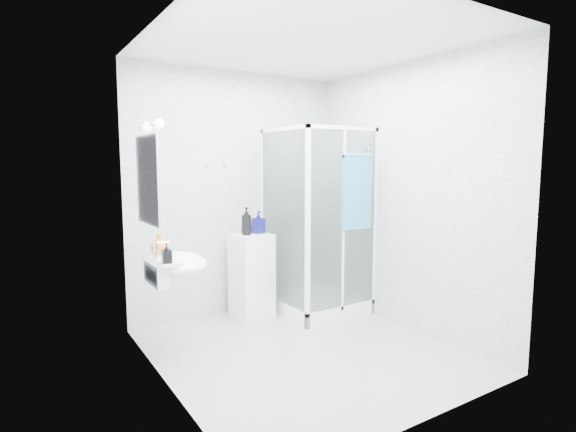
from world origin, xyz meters
TOP-DOWN VIEW (x-y plane):
  - room at (0.00, 0.00)m, footprint 2.40×2.60m
  - shower_enclosure at (0.67, 0.77)m, footprint 0.90×0.95m
  - wall_basin at (-0.99, 0.45)m, footprint 0.46×0.56m
  - mirror at (-1.19, 0.45)m, footprint 0.02×0.60m
  - vanity_lights at (-1.14, 0.45)m, footprint 0.10×0.40m
  - wall_hooks at (-0.25, 1.26)m, footprint 0.23×0.06m
  - storage_cabinet at (0.02, 1.02)m, footprint 0.40×0.41m
  - hand_towel at (0.88, 0.36)m, footprint 0.36×0.05m
  - shampoo_bottle_a at (-0.05, 1.00)m, footprint 0.12×0.12m
  - shampoo_bottle_b at (0.11, 1.03)m, footprint 0.13×0.13m
  - soap_dispenser_orange at (-1.06, 0.62)m, footprint 0.14×0.14m
  - soap_dispenser_black at (-1.11, 0.27)m, footprint 0.07×0.08m

SIDE VIEW (x-z plane):
  - shower_enclosure at x=0.67m, z-range -0.55..1.45m
  - storage_cabinet at x=0.02m, z-range 0.00..0.90m
  - wall_basin at x=-0.99m, z-range 0.62..0.97m
  - soap_dispenser_black at x=-1.11m, z-range 0.86..1.02m
  - soap_dispenser_orange at x=-1.06m, z-range 0.86..1.04m
  - shampoo_bottle_b at x=0.11m, z-range 0.90..1.13m
  - shampoo_bottle_a at x=-0.05m, z-range 0.90..1.18m
  - room at x=0.00m, z-range 0.00..2.60m
  - hand_towel at x=0.88m, z-range 0.98..1.75m
  - mirror at x=-1.19m, z-range 1.15..1.85m
  - wall_hooks at x=-0.25m, z-range 1.60..1.64m
  - vanity_lights at x=-1.14m, z-range 1.88..1.96m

